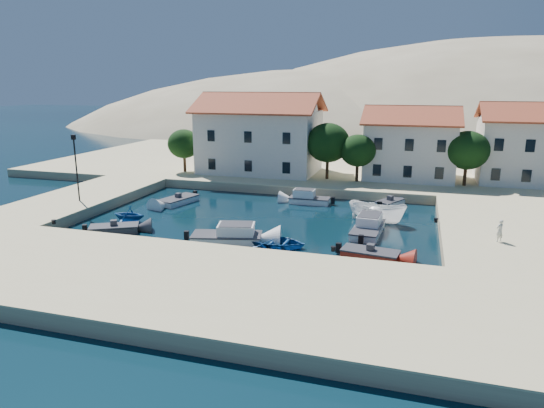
{
  "coord_description": "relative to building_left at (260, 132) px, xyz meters",
  "views": [
    {
      "loc": [
        12.9,
        -29.45,
        11.81
      ],
      "look_at": [
        1.54,
        8.16,
        2.0
      ],
      "focal_mm": 32.0,
      "sensor_mm": 36.0,
      "label": 1
    }
  ],
  "objects": [
    {
      "name": "rowboat_west",
      "position": [
        -5.01,
        -21.79,
        -5.94
      ],
      "size": [
        2.98,
        2.58,
        1.57
      ],
      "primitive_type": "imported",
      "rotation": [
        0.0,
        0.0,
        -1.57
      ],
      "color": "#1A5092",
      "rests_on": "ground"
    },
    {
      "name": "quay_north",
      "position": [
        8.0,
        10.0,
        -5.44
      ],
      "size": [
        80.0,
        36.0,
        1.0
      ],
      "primitive_type": "cube",
      "color": "#CCBE8C",
      "rests_on": "ground"
    },
    {
      "name": "cabin_cruiser_south",
      "position": [
        5.35,
        -24.6,
        -5.46
      ],
      "size": [
        5.69,
        3.46,
        1.6
      ],
      "rotation": [
        0.0,
        0.0,
        0.24
      ],
      "color": "white",
      "rests_on": "ground"
    },
    {
      "name": "lamppost",
      "position": [
        -11.5,
        -20.0,
        -1.18
      ],
      "size": [
        0.35,
        0.25,
        6.22
      ],
      "color": "black",
      "rests_on": "quay_west"
    },
    {
      "name": "building_left",
      "position": [
        0.0,
        0.0,
        0.0
      ],
      "size": [
        14.7,
        9.45,
        9.7
      ],
      "color": "white",
      "rests_on": "quay_north"
    },
    {
      "name": "ground",
      "position": [
        6.0,
        -28.0,
        -5.94
      ],
      "size": [
        400.0,
        400.0,
        0.0
      ],
      "primitive_type": "plane",
      "color": "black",
      "rests_on": "ground"
    },
    {
      "name": "quay_east",
      "position": [
        26.5,
        -18.0,
        -5.44
      ],
      "size": [
        11.0,
        20.0,
        1.0
      ],
      "primitive_type": "cube",
      "color": "#CCBE8C",
      "rests_on": "ground"
    },
    {
      "name": "quay_west",
      "position": [
        -13.0,
        -18.0,
        -5.44
      ],
      "size": [
        8.0,
        20.0,
        1.0
      ],
      "primitive_type": "cube",
      "color": "#CCBE8C",
      "rests_on": "ground"
    },
    {
      "name": "rowboat_south",
      "position": [
        9.27,
        -24.52,
        -5.94
      ],
      "size": [
        4.58,
        3.33,
        0.93
      ],
      "primitive_type": "imported",
      "rotation": [
        0.0,
        0.0,
        1.54
      ],
      "color": "#1A5092",
      "rests_on": "ground"
    },
    {
      "name": "cabin_cruiser_east",
      "position": [
        15.48,
        -19.41,
        -5.46
      ],
      "size": [
        2.44,
        5.37,
        1.6
      ],
      "rotation": [
        0.0,
        0.0,
        1.51
      ],
      "color": "white",
      "rests_on": "ground"
    },
    {
      "name": "trees",
      "position": [
        10.51,
        -2.54,
        -1.1
      ],
      "size": [
        37.3,
        5.3,
        6.45
      ],
      "color": "#382314",
      "rests_on": "quay_north"
    },
    {
      "name": "building_right",
      "position": [
        30.0,
        2.0,
        -0.46
      ],
      "size": [
        9.45,
        8.4,
        8.8
      ],
      "color": "white",
      "rests_on": "quay_north"
    },
    {
      "name": "boat_east",
      "position": [
        15.89,
        -15.8,
        -5.94
      ],
      "size": [
        5.57,
        3.38,
        2.02
      ],
      "primitive_type": "imported",
      "rotation": [
        0.0,
        0.0,
        1.28
      ],
      "color": "white",
      "rests_on": "ground"
    },
    {
      "name": "building_mid",
      "position": [
        18.0,
        1.0,
        -0.71
      ],
      "size": [
        10.5,
        8.4,
        8.3
      ],
      "color": "white",
      "rests_on": "quay_north"
    },
    {
      "name": "quay_south",
      "position": [
        6.0,
        -34.0,
        -5.44
      ],
      "size": [
        52.0,
        12.0,
        1.0
      ],
      "primitive_type": "cube",
      "color": "#CCBE8C",
      "rests_on": "ground"
    },
    {
      "name": "motorboat_red_se",
      "position": [
        16.26,
        -25.15,
        -5.64
      ],
      "size": [
        4.11,
        2.28,
        1.25
      ],
      "rotation": [
        0.0,
        0.0,
        -0.14
      ],
      "color": "maroon",
      "rests_on": "ground"
    },
    {
      "name": "bollards",
      "position": [
        8.8,
        -24.13,
        -4.79
      ],
      "size": [
        29.36,
        9.56,
        0.3
      ],
      "color": "black",
      "rests_on": "ground"
    },
    {
      "name": "pedestrian",
      "position": [
        24.8,
        -21.84,
        -4.14
      ],
      "size": [
        0.69,
        0.67,
        1.6
      ],
      "primitive_type": "imported",
      "rotation": [
        0.0,
        0.0,
        3.86
      ],
      "color": "silver",
      "rests_on": "quay_east"
    },
    {
      "name": "cabin_cruiser_north",
      "position": [
        8.78,
        -10.81,
        -5.46
      ],
      "size": [
        4.08,
        1.79,
        1.6
      ],
      "rotation": [
        0.0,
        0.0,
        3.16
      ],
      "color": "white",
      "rests_on": "ground"
    },
    {
      "name": "motorboat_white_west",
      "position": [
        -3.95,
        -14.6,
        -5.64
      ],
      "size": [
        3.02,
        4.79,
        1.25
      ],
      "rotation": [
        0.0,
        0.0,
        -1.82
      ],
      "color": "white",
      "rests_on": "ground"
    },
    {
      "name": "motorboat_white_ne",
      "position": [
        16.63,
        -9.62,
        -5.64
      ],
      "size": [
        2.85,
        3.58,
        1.25
      ],
      "rotation": [
        0.0,
        0.0,
        1.09
      ],
      "color": "white",
      "rests_on": "ground"
    },
    {
      "name": "motorboat_grey_sw",
      "position": [
        -4.3,
        -25.08,
        -5.64
      ],
      "size": [
        4.18,
        3.31,
        1.25
      ],
      "rotation": [
        0.0,
        0.0,
        0.49
      ],
      "color": "#39383E",
      "rests_on": "ground"
    },
    {
      "name": "hills",
      "position": [
        26.64,
        95.62,
        -29.34
      ],
      "size": [
        254.0,
        176.0,
        99.0
      ],
      "color": "gray",
      "rests_on": "ground"
    }
  ]
}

